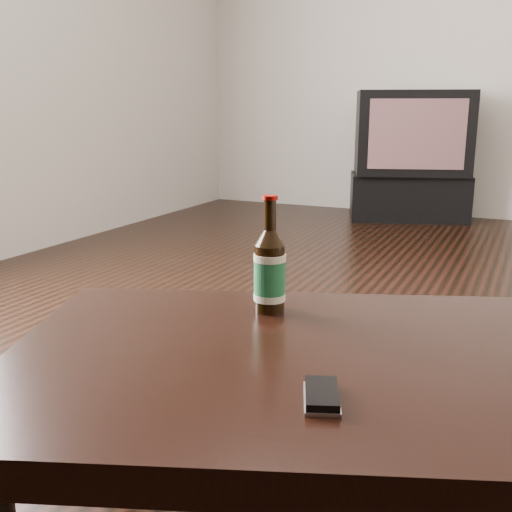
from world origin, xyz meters
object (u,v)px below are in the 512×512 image
at_px(tv_stand, 408,197).
at_px(tv, 412,133).
at_px(beer_bottle, 270,271).
at_px(phone, 322,396).
at_px(coffee_table, 349,386).

bearing_deg(tv_stand, tv, -90.00).
distance_m(beer_bottle, phone, 0.39).
bearing_deg(phone, beer_bottle, 103.48).
height_order(beer_bottle, phone, beer_bottle).
height_order(tv_stand, phone, phone).
bearing_deg(coffee_table, phone, -86.90).
relative_size(coffee_table, phone, 12.38).
xyz_separation_m(coffee_table, beer_bottle, (-0.21, 0.15, 0.14)).
height_order(coffee_table, beer_bottle, beer_bottle).
distance_m(tv_stand, tv, 0.47).
relative_size(tv, coffee_table, 0.70).
distance_m(coffee_table, phone, 0.18).
distance_m(coffee_table, beer_bottle, 0.29).
relative_size(tv_stand, tv, 0.92).
height_order(tv, beer_bottle, tv).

